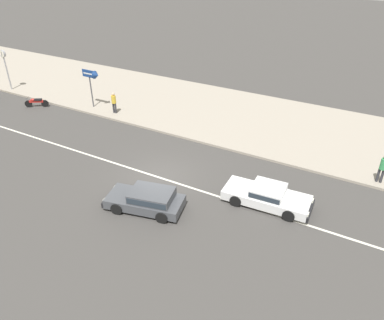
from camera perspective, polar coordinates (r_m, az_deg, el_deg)
ground_plane at (r=21.31m, az=-5.09°, el=-2.64°), size 160.00×160.00×0.00m
lane_centre_stripe at (r=21.31m, az=-5.09°, el=-2.64°), size 50.40×0.14×0.01m
kerb_strip at (r=28.82m, az=5.71°, el=6.88°), size 68.00×10.00×0.15m
hatchback_dark_grey_0 at (r=18.70m, az=-6.82°, el=-5.93°), size 4.16×2.46×1.10m
sedan_white_1 at (r=19.28m, az=11.40°, el=-5.32°), size 4.51×2.01×1.06m
motorcycle_0 at (r=32.57m, az=-22.66°, el=8.16°), size 1.61×1.12×0.80m
street_clock at (r=36.47m, az=-26.68°, el=13.37°), size 0.61×0.22×3.44m
arrow_signboard at (r=29.72m, az=-14.68°, el=12.14°), size 1.55×0.61×2.99m
pedestrian_mid_kerb at (r=29.06m, az=-11.82°, el=8.75°), size 0.34×0.34×1.61m
pedestrian_by_shop at (r=22.51m, az=27.07°, el=-0.91°), size 0.34×0.34×1.68m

